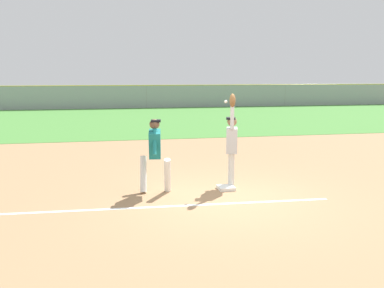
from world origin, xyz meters
TOP-DOWN VIEW (x-y plane):
  - ground_plane at (0.00, 0.00)m, footprint 74.12×74.12m
  - outfield_grass at (0.00, 16.29)m, footprint 47.52×15.95m
  - chalk_foul_line at (-3.77, -0.23)m, footprint 12.00×0.54m
  - first_base at (0.23, 0.67)m, footprint 0.40×0.40m
  - fielder at (0.42, 0.90)m, footprint 0.37×0.89m
  - runner at (-1.45, 0.75)m, footprint 0.74×0.85m
  - baseball at (0.26, 0.89)m, footprint 0.07×0.07m
  - outfield_fence at (0.00, 24.26)m, footprint 47.60×0.08m
  - parked_car_tan at (-5.62, 27.54)m, footprint 4.46×2.24m
  - parked_car_white at (-0.11, 27.03)m, footprint 4.46×2.23m
  - parked_car_green at (4.88, 27.43)m, footprint 4.50×2.32m

SIDE VIEW (x-z plane):
  - ground_plane at x=0.00m, z-range 0.00..0.00m
  - chalk_foul_line at x=-3.77m, z-range 0.00..0.01m
  - outfield_grass at x=0.00m, z-range 0.00..0.01m
  - first_base at x=0.23m, z-range 0.00..0.08m
  - parked_car_tan at x=-5.62m, z-range 0.05..1.30m
  - parked_car_white at x=-0.11m, z-range 0.05..1.30m
  - parked_car_green at x=4.88m, z-range 0.05..1.30m
  - outfield_fence at x=0.00m, z-range 0.00..1.85m
  - runner at x=-1.45m, z-range 0.14..1.86m
  - fielder at x=0.42m, z-range -0.02..2.26m
  - baseball at x=0.26m, z-range 2.05..2.12m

